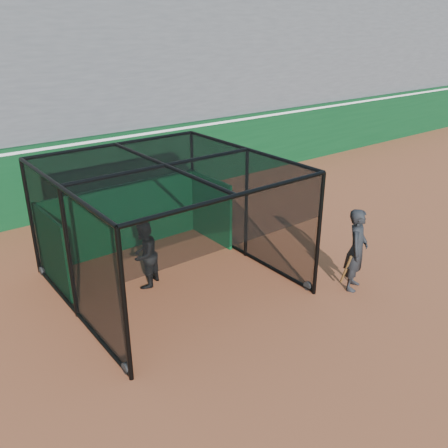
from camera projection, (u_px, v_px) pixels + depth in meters
ground at (258, 319)px, 10.27m from camera, size 120.00×120.00×0.00m
outfield_wall at (92, 172)px, 15.96m from camera, size 50.00×0.50×2.50m
grandstand at (41, 65)px, 17.46m from camera, size 50.00×7.85×8.95m
batting_cage at (168, 227)px, 11.15m from camera, size 4.89×5.13×2.98m
batter at (144, 255)px, 11.26m from camera, size 1.02×0.98×1.66m
on_deck_player at (356, 250)px, 11.10m from camera, size 0.88×0.77×2.02m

